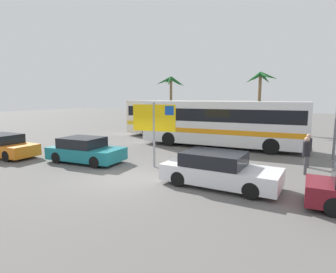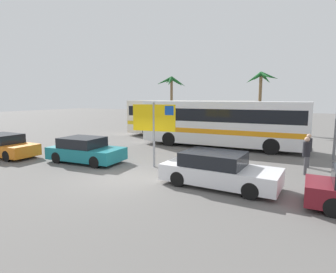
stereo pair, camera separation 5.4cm
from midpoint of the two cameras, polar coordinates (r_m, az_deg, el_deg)
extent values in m
plane|color=#605E5B|center=(12.13, -8.66, -8.47)|extent=(120.00, 120.00, 0.00)
cube|color=white|center=(19.37, 10.76, 2.85)|extent=(11.09, 2.45, 2.90)
cube|color=black|center=(19.33, 10.81, 4.48)|extent=(10.64, 2.48, 0.84)
cube|color=orange|center=(19.43, 10.73, 1.36)|extent=(10.98, 2.48, 0.32)
cylinder|color=black|center=(20.01, 21.05, -0.92)|extent=(1.00, 0.28, 1.00)
cylinder|color=black|center=(17.84, 20.43, -1.92)|extent=(1.00, 0.28, 1.00)
cylinder|color=black|center=(21.67, 2.65, 0.26)|extent=(1.00, 0.28, 1.00)
cylinder|color=black|center=(19.69, 0.12, -0.52)|extent=(1.00, 0.28, 1.00)
cube|color=silver|center=(23.74, 4.23, 3.90)|extent=(11.09, 2.45, 2.90)
cube|color=black|center=(23.71, 4.24, 5.22)|extent=(10.64, 2.48, 0.84)
cube|color=gold|center=(23.78, 4.21, 2.68)|extent=(10.98, 2.48, 0.32)
cylinder|color=black|center=(23.89, 12.86, 0.79)|extent=(1.00, 0.28, 1.00)
cylinder|color=black|center=(21.77, 11.55, 0.14)|extent=(1.00, 0.28, 1.00)
cylinder|color=black|center=(26.29, -1.89, 1.63)|extent=(1.00, 0.28, 1.00)
cylinder|color=black|center=(24.37, -4.30, 1.11)|extent=(1.00, 0.28, 1.00)
cylinder|color=gray|center=(13.57, -3.01, 0.29)|extent=(0.11, 0.11, 3.20)
cube|color=yellow|center=(13.49, -3.04, 3.87)|extent=(2.19, 0.35, 1.30)
cube|color=#1447A8|center=(13.19, 0.20, 5.40)|extent=(0.45, 0.13, 0.44)
cube|color=silver|center=(10.99, 10.58, -7.63)|extent=(4.59, 2.17, 0.64)
cube|color=black|center=(10.93, 9.33, -4.54)|extent=(2.44, 1.87, 0.52)
cylinder|color=black|center=(11.49, 18.60, -8.18)|extent=(0.61, 0.20, 0.60)
cylinder|color=black|center=(9.89, 16.58, -10.73)|extent=(0.61, 0.20, 0.60)
cylinder|color=black|center=(12.30, 5.77, -6.73)|extent=(0.61, 0.20, 0.60)
cylinder|color=black|center=(10.82, 1.99, -8.76)|extent=(0.61, 0.20, 0.60)
cube|color=orange|center=(18.66, -30.69, -2.17)|extent=(4.18, 1.74, 0.64)
cube|color=black|center=(18.79, -31.22, -0.36)|extent=(2.19, 1.56, 0.52)
cylinder|color=black|center=(18.06, -26.45, -2.79)|extent=(0.60, 0.17, 0.60)
cylinder|color=black|center=(17.23, -30.47, -3.54)|extent=(0.60, 0.17, 0.60)
cylinder|color=black|center=(20.16, -30.80, -2.03)|extent=(0.60, 0.17, 0.60)
cylinder|color=black|center=(10.90, 30.55, -9.76)|extent=(0.60, 0.17, 0.60)
cylinder|color=black|center=(9.46, 31.09, -12.44)|extent=(0.60, 0.17, 0.60)
cube|color=#19757F|center=(15.39, -16.63, -3.32)|extent=(4.06, 2.01, 0.64)
cube|color=black|center=(15.45, -17.39, -1.13)|extent=(2.14, 1.79, 0.52)
cylinder|color=black|center=(15.35, -10.97, -3.87)|extent=(0.61, 0.18, 0.60)
cylinder|color=black|center=(14.00, -15.01, -5.14)|extent=(0.61, 0.18, 0.60)
cylinder|color=black|center=(16.87, -17.92, -3.04)|extent=(0.61, 0.18, 0.60)
cylinder|color=black|center=(15.65, -22.12, -4.09)|extent=(0.61, 0.18, 0.60)
cylinder|color=#4C4C51|center=(15.40, 26.84, -4.15)|extent=(0.13, 0.13, 0.81)
cylinder|color=#4C4C51|center=(15.23, 26.66, -4.27)|extent=(0.13, 0.13, 0.81)
cylinder|color=black|center=(15.19, 26.93, -1.53)|extent=(0.32, 0.32, 0.64)
sphere|color=tan|center=(15.13, 27.03, 0.09)|extent=(0.22, 0.22, 0.22)
cylinder|color=#4C4C51|center=(13.97, 26.42, -5.27)|extent=(0.13, 0.13, 0.83)
cylinder|color=#4C4C51|center=(13.79, 26.40, -5.43)|extent=(0.13, 0.13, 0.83)
cylinder|color=black|center=(13.74, 26.61, -2.34)|extent=(0.32, 0.32, 0.65)
sphere|color=tan|center=(13.67, 26.72, -0.53)|extent=(0.22, 0.22, 0.22)
cylinder|color=brown|center=(34.44, 0.57, 6.98)|extent=(0.32, 0.32, 5.60)
cone|color=#195623|center=(34.19, 1.99, 11.16)|extent=(2.02, 0.60, 1.38)
cone|color=#195623|center=(35.13, 1.69, 11.18)|extent=(1.15, 2.05, 1.27)
cone|color=#195623|center=(35.42, -0.02, 11.44)|extent=(1.82, 1.75, 0.95)
cone|color=#195623|center=(34.19, -0.94, 11.34)|extent=(1.76, 1.76, 1.19)
cone|color=#195623|center=(33.61, 0.23, 11.27)|extent=(0.87, 2.06, 1.33)
cylinder|color=brown|center=(30.35, 18.27, 6.49)|extent=(0.32, 0.32, 5.65)
cone|color=#195623|center=(30.39, 20.09, 11.60)|extent=(1.82, 0.60, 0.98)
cone|color=#195623|center=(31.00, 19.37, 11.26)|extent=(1.27, 1.71, 1.26)
cone|color=#195623|center=(31.16, 17.80, 11.63)|extent=(1.38, 1.73, 0.95)
cone|color=#195623|center=(30.64, 17.11, 11.41)|extent=(1.78, 0.72, 1.25)
cone|color=#195623|center=(29.72, 17.70, 11.70)|extent=(1.09, 1.81, 1.07)
cone|color=#195623|center=(29.71, 19.35, 11.78)|extent=(1.47, 1.68, 0.93)
camera|label=1|loc=(0.03, -90.10, -0.01)|focal=29.50mm
camera|label=2|loc=(0.03, 89.90, 0.01)|focal=29.50mm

